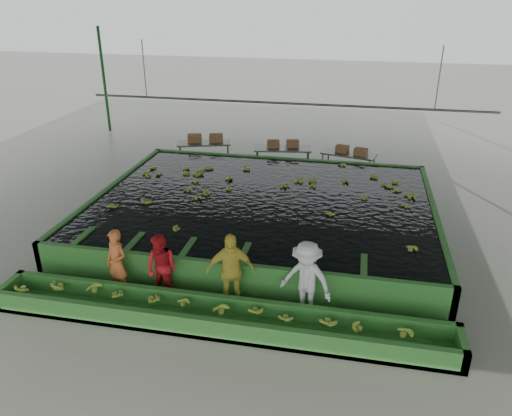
% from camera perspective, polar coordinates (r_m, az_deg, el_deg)
% --- Properties ---
extents(ground, '(80.00, 80.00, 0.00)m').
position_cam_1_polar(ground, '(13.94, -0.42, -4.58)').
color(ground, gray).
rests_on(ground, ground).
extents(shed_roof, '(20.00, 22.00, 0.04)m').
position_cam_1_polar(shed_roof, '(12.36, -0.49, 16.25)').
color(shed_roof, gray).
rests_on(shed_roof, shed_posts).
extents(shed_posts, '(20.00, 22.00, 5.00)m').
position_cam_1_polar(shed_posts, '(12.93, -0.46, 5.20)').
color(shed_posts, '#194D1B').
rests_on(shed_posts, ground).
extents(flotation_tank, '(10.00, 8.00, 0.90)m').
position_cam_1_polar(flotation_tank, '(15.06, 0.78, -0.40)').
color(flotation_tank, '#32782D').
rests_on(flotation_tank, ground).
extents(tank_water, '(9.70, 7.70, 0.00)m').
position_cam_1_polar(tank_water, '(14.90, 0.79, 1.00)').
color(tank_water, black).
rests_on(tank_water, flotation_tank).
extents(sorting_trough, '(10.00, 1.00, 0.50)m').
position_cam_1_polar(sorting_trough, '(10.85, -4.54, -12.30)').
color(sorting_trough, '#32782D').
rests_on(sorting_trough, ground).
extents(cableway_rail, '(0.08, 0.08, 14.00)m').
position_cam_1_polar(cableway_rail, '(17.55, 3.07, 11.88)').
color(cableway_rail, '#59605B').
rests_on(cableway_rail, shed_roof).
extents(rail_hanger_left, '(0.04, 0.04, 2.00)m').
position_cam_1_polar(rail_hanger_left, '(18.79, -12.66, 15.25)').
color(rail_hanger_left, '#59605B').
rests_on(rail_hanger_left, shed_roof).
extents(rail_hanger_right, '(0.04, 0.04, 2.00)m').
position_cam_1_polar(rail_hanger_right, '(17.34, 20.19, 13.72)').
color(rail_hanger_right, '#59605B').
rests_on(rail_hanger_right, shed_roof).
extents(worker_a, '(0.70, 0.58, 1.63)m').
position_cam_1_polar(worker_a, '(12.06, -15.61, -6.02)').
color(worker_a, orange).
rests_on(worker_a, ground).
extents(worker_b, '(0.91, 0.78, 1.61)m').
position_cam_1_polar(worker_b, '(11.63, -10.73, -6.73)').
color(worker_b, red).
rests_on(worker_b, ground).
extents(worker_c, '(1.16, 0.75, 1.83)m').
position_cam_1_polar(worker_c, '(11.10, -2.95, -7.22)').
color(worker_c, yellow).
rests_on(worker_c, ground).
extents(worker_d, '(1.31, 0.99, 1.81)m').
position_cam_1_polar(worker_d, '(10.85, 5.75, -8.19)').
color(worker_d, silver).
rests_on(worker_d, ground).
extents(packing_table_left, '(2.28, 1.43, 0.97)m').
position_cam_1_polar(packing_table_left, '(20.40, -5.93, 6.19)').
color(packing_table_left, '#59605B').
rests_on(packing_table_left, ground).
extents(packing_table_mid, '(2.29, 1.20, 0.99)m').
position_cam_1_polar(packing_table_mid, '(19.53, 3.04, 5.51)').
color(packing_table_mid, '#59605B').
rests_on(packing_table_mid, ground).
extents(packing_table_right, '(2.14, 1.27, 0.91)m').
position_cam_1_polar(packing_table_right, '(19.40, 10.46, 4.89)').
color(packing_table_right, '#59605B').
rests_on(packing_table_right, ground).
extents(box_stack_left, '(1.45, 0.72, 0.30)m').
position_cam_1_polar(box_stack_left, '(20.32, -5.79, 7.55)').
color(box_stack_left, brown).
rests_on(box_stack_left, packing_table_left).
extents(box_stack_mid, '(1.27, 0.62, 0.26)m').
position_cam_1_polar(box_stack_mid, '(19.45, 3.09, 6.97)').
color(box_stack_mid, brown).
rests_on(box_stack_mid, packing_table_mid).
extents(box_stack_right, '(1.24, 0.71, 0.26)m').
position_cam_1_polar(box_stack_right, '(19.23, 10.82, 6.13)').
color(box_stack_right, brown).
rests_on(box_stack_right, packing_table_right).
extents(floating_bananas, '(8.33, 5.68, 0.11)m').
position_cam_1_polar(floating_bananas, '(15.62, 1.35, 2.12)').
color(floating_bananas, '#8AAB32').
rests_on(floating_bananas, tank_water).
extents(trough_bananas, '(9.30, 0.62, 0.12)m').
position_cam_1_polar(trough_bananas, '(10.77, -4.57, -11.65)').
color(trough_bananas, '#8AAB32').
rests_on(trough_bananas, sorting_trough).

